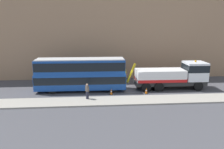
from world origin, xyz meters
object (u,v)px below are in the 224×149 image
Objects in this scene: recovery_tow_truck at (174,75)px; traffic_cone_midway at (146,91)px; double_decker_bus at (81,73)px; pedestrian_onlooker at (87,91)px; traffic_cone_near_bus at (111,92)px.

recovery_tow_truck is 4.59m from traffic_cone_midway.
double_decker_bus is 6.47× the size of pedestrian_onlooker.
pedestrian_onlooker is 2.38× the size of traffic_cone_near_bus.
recovery_tow_truck reaches higher than traffic_cone_midway.
traffic_cone_midway is at bearing 0.33° from traffic_cone_near_bus.
traffic_cone_midway is (-3.94, -1.88, -1.42)m from recovery_tow_truck.
pedestrian_onlooker is at bearing -166.07° from traffic_cone_midway.
double_decker_bus is at bearing -179.42° from recovery_tow_truck.
recovery_tow_truck is at bearing -16.13° from pedestrian_onlooker.
traffic_cone_near_bus is at bearing -2.66° from pedestrian_onlooker.
recovery_tow_truck reaches higher than pedestrian_onlooker.
recovery_tow_truck is 5.94× the size of pedestrian_onlooker.
pedestrian_onlooker reaches higher than traffic_cone_near_bus.
double_decker_bus is 15.38× the size of traffic_cone_near_bus.
pedestrian_onlooker is 7.19m from traffic_cone_midway.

